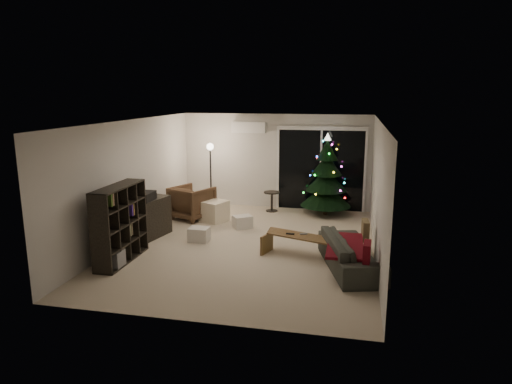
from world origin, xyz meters
TOP-DOWN VIEW (x-y plane):
  - room at (0.46, 1.49)m, footprint 6.50×7.51m
  - bookshelf at (-2.25, -1.34)m, footprint 0.45×1.44m
  - media_cabinet at (-2.25, -0.06)m, footprint 0.77×1.42m
  - stereo at (-2.25, -0.06)m, footprint 0.43×0.50m
  - armchair at (-1.80, 1.68)m, footprint 1.15×1.17m
  - ottoman at (-1.21, 1.57)m, footprint 0.73×0.73m
  - cardboard_box_a at (-1.06, 0.03)m, footprint 0.41×0.32m
  - cardboard_box_b at (-0.40, 1.15)m, footprint 0.51×0.49m
  - side_table at (-0.01, 2.79)m, footprint 0.54×0.54m
  - floor_lamp at (-1.55, 2.43)m, footprint 0.28×0.28m
  - sofa at (2.05, -0.84)m, footprint 1.27×2.10m
  - sofa_throw at (1.95, -0.84)m, footprint 0.62×1.42m
  - cushion_a at (2.30, -0.19)m, footprint 0.15×0.39m
  - cushion_b at (2.30, -1.49)m, footprint 0.14×0.39m
  - coffee_table at (1.06, -0.35)m, footprint 1.35×0.84m
  - remote_a at (0.91, -0.35)m, footprint 0.16×0.05m
  - remote_b at (1.16, -0.30)m, footprint 0.15×0.09m
  - christmas_tree at (1.38, 2.75)m, footprint 1.61×1.61m

SIDE VIEW (x-z plane):
  - cardboard_box_b at x=-0.40m, z-range 0.00..0.29m
  - cardboard_box_a at x=-1.06m, z-range 0.00..0.29m
  - coffee_table at x=1.06m, z-range 0.00..0.40m
  - ottoman at x=-1.21m, z-range 0.00..0.50m
  - side_table at x=-0.01m, z-range 0.00..0.52m
  - sofa at x=2.05m, z-range 0.00..0.58m
  - armchair at x=-1.80m, z-range 0.00..0.81m
  - remote_a at x=0.91m, z-range 0.40..0.42m
  - remote_b at x=1.16m, z-range 0.40..0.42m
  - sofa_throw at x=1.95m, z-range 0.39..0.44m
  - media_cabinet at x=-2.25m, z-range 0.00..0.84m
  - cushion_a at x=2.30m, z-range 0.33..0.71m
  - cushion_b at x=2.30m, z-range 0.33..0.71m
  - bookshelf at x=-2.25m, z-range 0.00..1.41m
  - floor_lamp at x=-1.55m, z-range 0.00..1.73m
  - stereo at x=-2.25m, z-range 0.84..1.02m
  - room at x=0.46m, z-range -0.28..2.32m
  - christmas_tree at x=1.38m, z-range 0.00..2.06m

